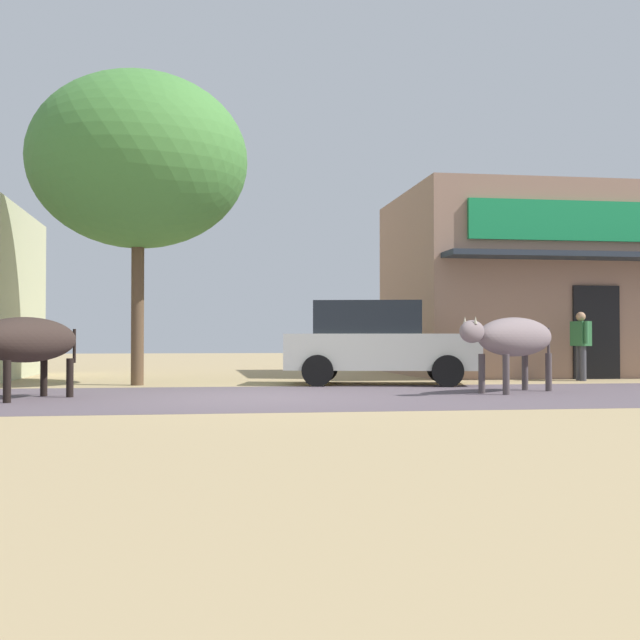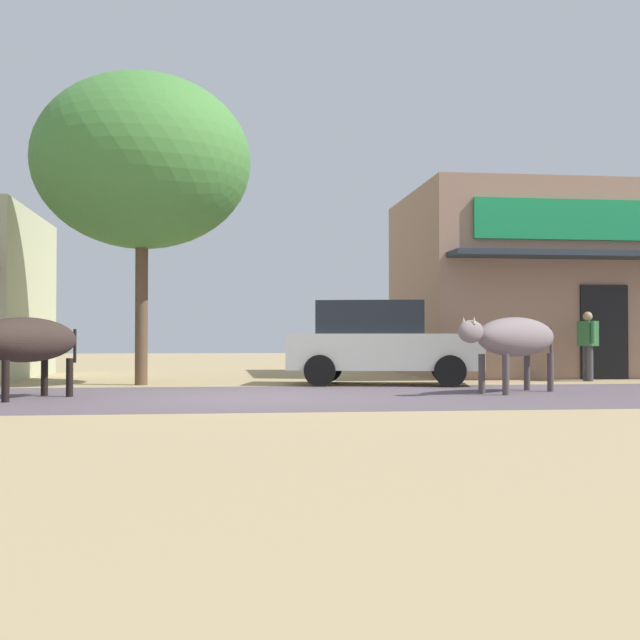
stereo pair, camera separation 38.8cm
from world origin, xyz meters
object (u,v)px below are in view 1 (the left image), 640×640
(parked_hatchback_car, at_px, (378,342))
(cow_far_dark, at_px, (513,338))
(pedestrian_by_shop, at_px, (581,341))
(roadside_tree, at_px, (138,161))
(cow_near_brown, at_px, (24,340))

(parked_hatchback_car, bearing_deg, cow_far_dark, -58.59)
(parked_hatchback_car, xyz_separation_m, pedestrian_by_shop, (4.65, 0.78, 0.02))
(roadside_tree, bearing_deg, pedestrian_by_shop, 2.11)
(roadside_tree, height_order, cow_near_brown, roadside_tree)
(roadside_tree, distance_m, parked_hatchback_car, 5.88)
(parked_hatchback_car, relative_size, pedestrian_by_shop, 2.71)
(roadside_tree, relative_size, parked_hatchback_car, 1.51)
(roadside_tree, bearing_deg, cow_far_dark, -26.77)
(cow_far_dark, bearing_deg, cow_near_brown, -176.41)
(parked_hatchback_car, relative_size, cow_far_dark, 1.70)
(roadside_tree, bearing_deg, cow_near_brown, -110.85)
(cow_far_dark, height_order, pedestrian_by_shop, pedestrian_by_shop)
(cow_far_dark, relative_size, pedestrian_by_shop, 1.60)
(parked_hatchback_car, bearing_deg, pedestrian_by_shop, 9.49)
(parked_hatchback_car, xyz_separation_m, cow_near_brown, (-6.10, -3.28, 0.04))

